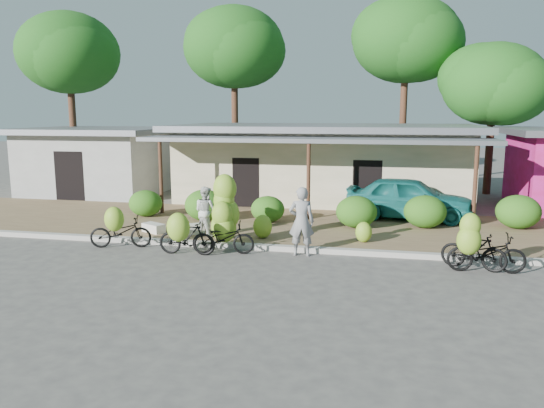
{
  "coord_description": "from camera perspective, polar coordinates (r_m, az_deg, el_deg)",
  "views": [
    {
      "loc": [
        2.59,
        -12.41,
        3.92
      ],
      "look_at": [
        -0.63,
        2.82,
        1.2
      ],
      "focal_mm": 35.0,
      "sensor_mm": 36.0,
      "label": 1
    }
  ],
  "objects": [
    {
      "name": "sidewalk",
      "position": [
        18.02,
        3.39,
        -2.48
      ],
      "size": [
        60.0,
        6.0,
        0.12
      ],
      "primitive_type": "cube",
      "color": "olive",
      "rests_on": "ground"
    },
    {
      "name": "hedge_0",
      "position": [
        19.99,
        -13.44,
        0.08
      ],
      "size": [
        1.24,
        1.11,
        0.96
      ],
      "primitive_type": "ellipsoid",
      "color": "#215B14",
      "rests_on": "sidewalk"
    },
    {
      "name": "tree_far_center",
      "position": [
        29.91,
        -4.41,
        16.6
      ],
      "size": [
        5.53,
        5.44,
        9.5
      ],
      "color": "#523120",
      "rests_on": "ground"
    },
    {
      "name": "hedge_5",
      "position": [
        19.18,
        24.97,
        -0.76
      ],
      "size": [
        1.42,
        1.28,
        1.11
      ],
      "primitive_type": "ellipsoid",
      "color": "#215B14",
      "rests_on": "sidewalk"
    },
    {
      "name": "tree_back_left",
      "position": [
        30.43,
        -21.25,
        15.06
      ],
      "size": [
        5.3,
        5.19,
        8.98
      ],
      "color": "#523120",
      "rests_on": "ground"
    },
    {
      "name": "bike_left",
      "position": [
        14.67,
        -9.36,
        -3.31
      ],
      "size": [
        1.62,
        1.16,
        1.31
      ],
      "rotation": [
        0.0,
        0.0,
        1.6
      ],
      "color": "black",
      "rests_on": "ground"
    },
    {
      "name": "curb",
      "position": [
        15.14,
        1.69,
        -4.81
      ],
      "size": [
        60.0,
        0.25,
        0.15
      ],
      "primitive_type": "cube",
      "color": "#A8A399",
      "rests_on": "ground"
    },
    {
      "name": "tree_near_right",
      "position": [
        27.47,
        22.33,
        12.04
      ],
      "size": [
        4.92,
        4.78,
        7.11
      ],
      "color": "#523120",
      "rests_on": "ground"
    },
    {
      "name": "bike_right",
      "position": [
        14.0,
        20.76,
        -4.23
      ],
      "size": [
        1.67,
        1.35,
        1.55
      ],
      "rotation": [
        0.0,
        0.0,
        1.21
      ],
      "color": "black",
      "rests_on": "ground"
    },
    {
      "name": "bike_center",
      "position": [
        15.03,
        -5.18,
        -1.83
      ],
      "size": [
        1.8,
        1.3,
        2.18
      ],
      "rotation": [
        0.0,
        0.0,
        1.74
      ],
      "color": "black",
      "rests_on": "ground"
    },
    {
      "name": "hedge_1",
      "position": [
        18.79,
        -7.25,
        -0.12
      ],
      "size": [
        1.42,
        1.28,
        1.11
      ],
      "primitive_type": "ellipsoid",
      "color": "#215B14",
      "rests_on": "sidewalk"
    },
    {
      "name": "shop_grey",
      "position": [
        27.16,
        -18.2,
        4.55
      ],
      "size": [
        7.0,
        6.0,
        3.15
      ],
      "color": "#A4A49F",
      "rests_on": "ground"
    },
    {
      "name": "teal_van",
      "position": [
        19.53,
        14.52,
        0.64
      ],
      "size": [
        4.63,
        2.26,
        1.52
      ],
      "primitive_type": "imported",
      "rotation": [
        0.0,
        0.0,
        1.46
      ],
      "color": "#186C69",
      "rests_on": "sidewalk"
    },
    {
      "name": "hedge_3",
      "position": [
        17.75,
        9.06,
        -0.83
      ],
      "size": [
        1.36,
        1.22,
        1.06
      ],
      "primitive_type": "ellipsoid",
      "color": "#215B14",
      "rests_on": "sidewalk"
    },
    {
      "name": "bike_far_left",
      "position": [
        15.94,
        -16.07,
        -2.71
      ],
      "size": [
        1.87,
        1.39,
        1.33
      ],
      "rotation": [
        0.0,
        0.0,
        1.83
      ],
      "color": "black",
      "rests_on": "ground"
    },
    {
      "name": "hedge_2",
      "position": [
        18.38,
        -0.46,
        -0.56
      ],
      "size": [
        1.18,
        1.06,
        0.92
      ],
      "primitive_type": "ellipsoid",
      "color": "#215B14",
      "rests_on": "sidewalk"
    },
    {
      "name": "hedge_4",
      "position": [
        18.22,
        16.13,
        -0.79
      ],
      "size": [
        1.39,
        1.25,
        1.08
      ],
      "primitive_type": "ellipsoid",
      "color": "#215B14",
      "rests_on": "sidewalk"
    },
    {
      "name": "sack_far",
      "position": [
        17.33,
        -12.61,
        -2.52
      ],
      "size": [
        0.84,
        0.68,
        0.28
      ],
      "primitive_type": "cube",
      "rotation": [
        0.0,
        0.0,
        -0.48
      ],
      "color": "beige",
      "rests_on": "sidewalk"
    },
    {
      "name": "bike_far_right",
      "position": [
        14.09,
        22.07,
        -4.92
      ],
      "size": [
        1.89,
        0.71,
        0.98
      ],
      "rotation": [
        0.0,
        0.0,
        1.6
      ],
      "color": "black",
      "rests_on": "ground"
    },
    {
      "name": "sack_near",
      "position": [
        16.87,
        -8.79,
        -2.7
      ],
      "size": [
        0.93,
        0.8,
        0.3
      ],
      "primitive_type": "cube",
      "rotation": [
        0.0,
        0.0,
        0.58
      ],
      "color": "beige",
      "rests_on": "sidewalk"
    },
    {
      "name": "shop_main",
      "position": [
        23.59,
        5.59,
        4.51
      ],
      "size": [
        13.0,
        8.5,
        3.35
      ],
      "color": "beige",
      "rests_on": "ground"
    },
    {
      "name": "loose_banana_b",
      "position": [
        16.08,
        -1.02,
        -2.44
      ],
      "size": [
        0.58,
        0.49,
        0.72
      ],
      "primitive_type": "ellipsoid",
      "color": "#91B22C",
      "rests_on": "sidewalk"
    },
    {
      "name": "bystander",
      "position": [
        16.45,
        -7.14,
        -0.77
      ],
      "size": [
        0.94,
        0.87,
        1.54
      ],
      "primitive_type": "imported",
      "rotation": [
        0.0,
        0.0,
        2.64
      ],
      "color": "silver",
      "rests_on": "sidewalk"
    },
    {
      "name": "ground",
      "position": [
        13.27,
        0.14,
        -7.27
      ],
      "size": [
        100.0,
        100.0,
        0.0
      ],
      "primitive_type": "plane",
      "color": "#494644",
      "rests_on": "ground"
    },
    {
      "name": "tree_center_right",
      "position": [
        29.27,
        13.86,
        16.94
      ],
      "size": [
        5.57,
        5.48,
        9.74
      ],
      "color": "#523120",
      "rests_on": "ground"
    },
    {
      "name": "vendor",
      "position": [
        14.5,
        3.19,
        -1.88
      ],
      "size": [
        0.73,
        0.51,
        1.92
      ],
      "primitive_type": "imported",
      "rotation": [
        0.0,
        0.0,
        3.21
      ],
      "color": "gray",
      "rests_on": "ground"
    },
    {
      "name": "loose_banana_a",
      "position": [
        16.13,
        -4.7,
        -2.67
      ],
      "size": [
        0.47,
        0.4,
        0.59
      ],
      "primitive_type": "ellipsoid",
      "color": "#91B22C",
      "rests_on": "sidewalk"
    },
    {
      "name": "loose_banana_c",
      "position": [
        15.83,
        9.83,
        -2.99
      ],
      "size": [
        0.49,
        0.42,
        0.61
      ],
      "primitive_type": "ellipsoid",
      "color": "#91B22C",
      "rests_on": "sidewalk"
    }
  ]
}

